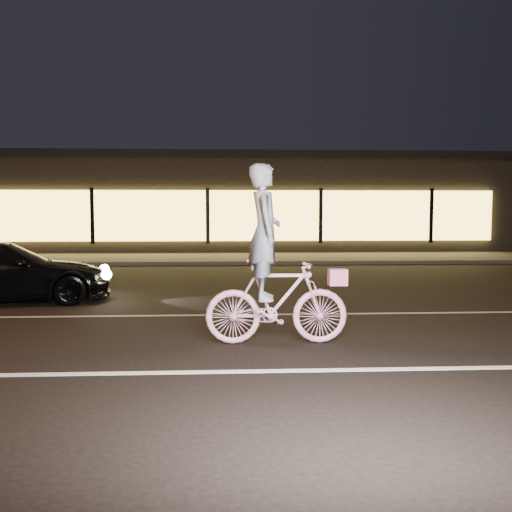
{
  "coord_description": "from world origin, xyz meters",
  "views": [
    {
      "loc": [
        0.68,
        -7.8,
        1.82
      ],
      "look_at": [
        1.14,
        0.6,
        1.14
      ],
      "focal_mm": 40.0,
      "sensor_mm": 36.0,
      "label": 1
    }
  ],
  "objects": [
    {
      "name": "sidewalk",
      "position": [
        0.0,
        13.0,
        0.06
      ],
      "size": [
        30.0,
        4.0,
        0.12
      ],
      "primitive_type": "cube",
      "color": "#383533",
      "rests_on": "ground"
    },
    {
      "name": "lane_stripe_far",
      "position": [
        0.0,
        2.0,
        0.0
      ],
      "size": [
        60.0,
        0.1,
        0.01
      ],
      "primitive_type": "cube",
      "color": "gray",
      "rests_on": "ground"
    },
    {
      "name": "cyclist",
      "position": [
        1.33,
        -0.17,
        0.87
      ],
      "size": [
        1.94,
        0.67,
        2.44
      ],
      "rotation": [
        0.0,
        0.0,
        1.57
      ],
      "color": "#DD467D",
      "rests_on": "ground"
    },
    {
      "name": "ground",
      "position": [
        0.0,
        0.0,
        0.0
      ],
      "size": [
        90.0,
        90.0,
        0.0
      ],
      "primitive_type": "plane",
      "color": "black",
      "rests_on": "ground"
    },
    {
      "name": "lane_stripe_near",
      "position": [
        0.0,
        -1.5,
        0.0
      ],
      "size": [
        60.0,
        0.12,
        0.01
      ],
      "primitive_type": "cube",
      "color": "silver",
      "rests_on": "ground"
    },
    {
      "name": "sedan",
      "position": [
        -3.72,
        3.52,
        0.61
      ],
      "size": [
        4.48,
        2.66,
        1.22
      ],
      "rotation": [
        0.0,
        0.0,
        1.81
      ],
      "color": "black",
      "rests_on": "ground"
    },
    {
      "name": "storefront",
      "position": [
        0.0,
        18.97,
        2.15
      ],
      "size": [
        25.4,
        8.42,
        4.2
      ],
      "color": "black",
      "rests_on": "ground"
    }
  ]
}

